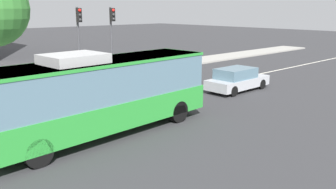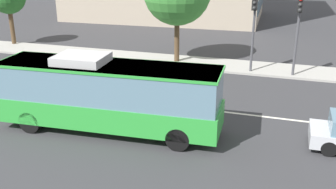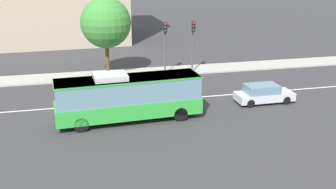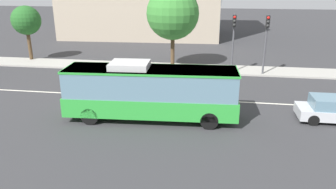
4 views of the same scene
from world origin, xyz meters
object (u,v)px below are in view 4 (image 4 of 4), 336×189
(transit_bus, at_px, (150,90))
(street_tree_kerbside_centre, at_px, (26,21))
(sedan_silver, at_px, (336,110))
(traffic_light_near_corner, at_px, (234,34))
(traffic_light_mid_block, at_px, (266,35))
(street_tree_kerbside_left, at_px, (173,13))

(transit_bus, distance_m, street_tree_kerbside_centre, 20.09)
(sedan_silver, bearing_deg, traffic_light_near_corner, 120.61)
(traffic_light_near_corner, bearing_deg, street_tree_kerbside_centre, -92.55)
(traffic_light_mid_block, xyz_separation_m, street_tree_kerbside_left, (-8.09, 1.14, 1.51))
(traffic_light_near_corner, height_order, street_tree_kerbside_left, street_tree_kerbside_left)
(sedan_silver, relative_size, traffic_light_near_corner, 0.87)
(traffic_light_near_corner, relative_size, street_tree_kerbside_centre, 0.94)
(traffic_light_near_corner, height_order, traffic_light_mid_block, same)
(traffic_light_mid_block, bearing_deg, sedan_silver, 20.97)
(transit_bus, relative_size, street_tree_kerbside_centre, 1.83)
(traffic_light_near_corner, distance_m, street_tree_kerbside_left, 5.69)
(street_tree_kerbside_centre, bearing_deg, sedan_silver, -24.18)
(transit_bus, distance_m, traffic_light_mid_block, 13.31)
(street_tree_kerbside_left, bearing_deg, traffic_light_mid_block, -8.01)
(sedan_silver, distance_m, street_tree_kerbside_left, 15.88)
(transit_bus, xyz_separation_m, traffic_light_mid_block, (7.79, 10.65, 1.75))
(traffic_light_near_corner, height_order, street_tree_kerbside_centre, street_tree_kerbside_centre)
(transit_bus, bearing_deg, street_tree_kerbside_left, 88.23)
(sedan_silver, height_order, street_tree_kerbside_left, street_tree_kerbside_left)
(sedan_silver, relative_size, street_tree_kerbside_centre, 0.81)
(transit_bus, distance_m, sedan_silver, 10.90)
(sedan_silver, distance_m, traffic_light_near_corner, 11.39)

